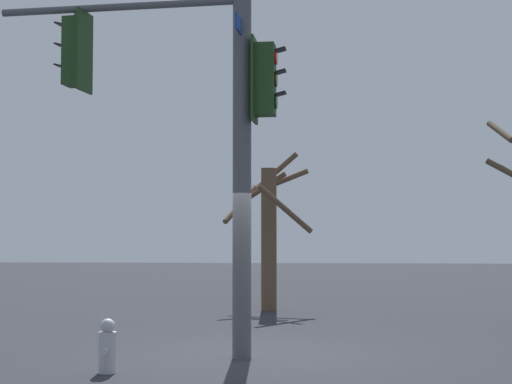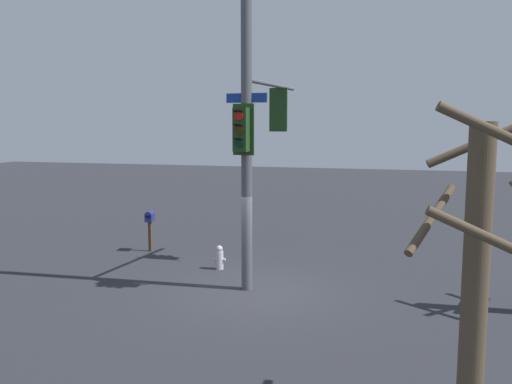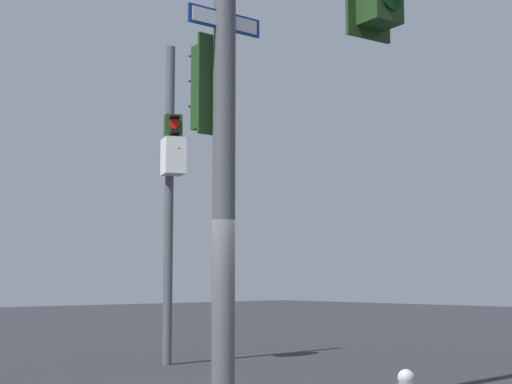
{
  "view_description": "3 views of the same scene",
  "coord_description": "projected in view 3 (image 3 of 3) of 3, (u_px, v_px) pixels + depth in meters",
  "views": [
    {
      "loc": [
        11.92,
        0.88,
        1.85
      ],
      "look_at": [
        -0.1,
        0.02,
        2.54
      ],
      "focal_mm": 53.68,
      "sensor_mm": 36.0,
      "label": 1
    },
    {
      "loc": [
        -3.54,
        13.19,
        4.38
      ],
      "look_at": [
        0.05,
        -0.13,
        2.63
      ],
      "focal_mm": 37.75,
      "sensor_mm": 36.0,
      "label": 2
    },
    {
      "loc": [
        -5.81,
        -7.58,
        1.77
      ],
      "look_at": [
        0.83,
        -0.18,
        2.88
      ],
      "focal_mm": 54.81,
      "sensor_mm": 36.0,
      "label": 3
    }
  ],
  "objects": [
    {
      "name": "secondary_pole_assembly",
      "position": [
        171.0,
        174.0,
        16.46
      ],
      "size": [
        0.61,
        0.77,
        6.79
      ],
      "rotation": [
        0.0,
        0.0,
        4.31
      ],
      "color": "#4C4F54",
      "rests_on": "ground"
    },
    {
      "name": "main_signal_pole_assembly",
      "position": [
        251.0,
        32.0,
        9.64
      ],
      "size": [
        3.53,
        4.66,
        9.0
      ],
      "rotation": [
        0.0,
        0.0,
        4.61
      ],
      "color": "#4C4F54",
      "rests_on": "ground"
    }
  ]
}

